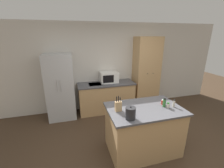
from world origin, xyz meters
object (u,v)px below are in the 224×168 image
at_px(refrigerator, 60,87).
at_px(kettle, 131,113).
at_px(knife_block, 118,106).
at_px(spice_bottle_short_red, 168,105).
at_px(pantry_cabinet, 146,73).
at_px(spice_bottle_tall_dark, 164,103).
at_px(spice_bottle_amber_oil, 163,102).
at_px(spice_bottle_green_herb, 174,103).
at_px(microwave, 109,77).

distance_m(refrigerator, kettle, 2.41).
height_order(knife_block, kettle, knife_block).
bearing_deg(spice_bottle_short_red, refrigerator, 136.51).
xyz_separation_m(pantry_cabinet, kettle, (-1.41, -2.16, -0.06)).
bearing_deg(kettle, pantry_cabinet, 56.97).
relative_size(spice_bottle_tall_dark, spice_bottle_short_red, 1.77).
distance_m(knife_block, spice_bottle_amber_oil, 0.92).
distance_m(pantry_cabinet, spice_bottle_green_herb, 2.04).
distance_m(knife_block, kettle, 0.33).
distance_m(microwave, knife_block, 1.91).
height_order(refrigerator, spice_bottle_amber_oil, refrigerator).
height_order(spice_bottle_short_red, spice_bottle_amber_oil, spice_bottle_amber_oil).
xyz_separation_m(spice_bottle_tall_dark, spice_bottle_green_herb, (0.17, -0.06, -0.01)).
relative_size(spice_bottle_green_herb, kettle, 0.67).
relative_size(refrigerator, spice_bottle_tall_dark, 10.27).
bearing_deg(spice_bottle_amber_oil, spice_bottle_short_red, -81.56).
height_order(pantry_cabinet, spice_bottle_short_red, pantry_cabinet).
bearing_deg(spice_bottle_tall_dark, microwave, 106.52).
xyz_separation_m(spice_bottle_short_red, spice_bottle_green_herb, (0.12, -0.00, 0.02)).
relative_size(spice_bottle_short_red, kettle, 0.43).
distance_m(spice_bottle_green_herb, kettle, 0.97).
bearing_deg(pantry_cabinet, refrigerator, -178.49).
bearing_deg(refrigerator, pantry_cabinet, 1.51).
bearing_deg(spice_bottle_short_red, pantry_cabinet, 73.82).
xyz_separation_m(spice_bottle_amber_oil, kettle, (-0.81, -0.32, 0.05)).
bearing_deg(refrigerator, kettle, -60.47).
bearing_deg(microwave, knife_block, -99.34).
xyz_separation_m(microwave, spice_bottle_tall_dark, (0.58, -1.96, -0.02)).
bearing_deg(microwave, refrigerator, -175.71).
bearing_deg(microwave, spice_bottle_tall_dark, -73.48).
height_order(knife_block, spice_bottle_amber_oil, knife_block).
xyz_separation_m(knife_block, spice_bottle_green_herb, (1.06, -0.13, -0.03)).
relative_size(microwave, spice_bottle_tall_dark, 3.02).
distance_m(pantry_cabinet, microwave, 1.21).
xyz_separation_m(spice_bottle_tall_dark, spice_bottle_amber_oil, (0.03, 0.09, -0.03)).
bearing_deg(kettle, spice_bottle_tall_dark, 16.82).
xyz_separation_m(pantry_cabinet, microwave, (-1.20, 0.04, -0.06)).
height_order(spice_bottle_green_herb, kettle, kettle).
height_order(spice_bottle_short_red, spice_bottle_green_herb, spice_bottle_green_herb).
height_order(pantry_cabinet, microwave, pantry_cabinet).
xyz_separation_m(refrigerator, spice_bottle_short_red, (2.02, -1.91, 0.09)).
relative_size(pantry_cabinet, kettle, 9.68).
relative_size(microwave, knife_block, 1.81).
bearing_deg(pantry_cabinet, kettle, -123.03).
relative_size(spice_bottle_tall_dark, spice_bottle_green_herb, 1.15).
xyz_separation_m(knife_block, spice_bottle_amber_oil, (0.92, 0.01, -0.05)).
distance_m(pantry_cabinet, knife_block, 2.39).
xyz_separation_m(microwave, spice_bottle_green_herb, (0.75, -2.02, -0.03)).
xyz_separation_m(spice_bottle_short_red, spice_bottle_amber_oil, (-0.02, 0.14, 0.00)).
bearing_deg(spice_bottle_tall_dark, spice_bottle_short_red, -50.09).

